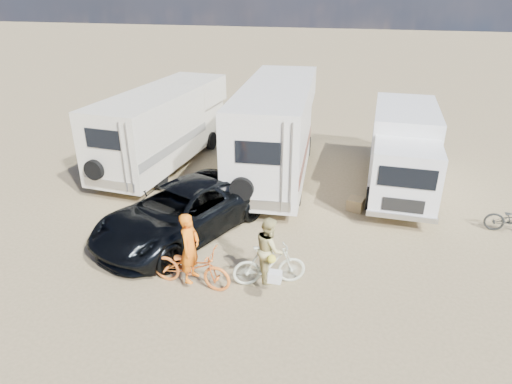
% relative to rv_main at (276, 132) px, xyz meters
% --- Properties ---
extents(ground, '(140.00, 140.00, 0.00)m').
position_rel_rv_main_xyz_m(ground, '(0.07, -6.96, -1.68)').
color(ground, '#97825A').
rests_on(ground, ground).
extents(rv_main, '(2.87, 7.99, 3.36)m').
position_rel_rv_main_xyz_m(rv_main, '(0.00, 0.00, 0.00)').
color(rv_main, white).
rests_on(rv_main, ground).
extents(rv_left, '(2.78, 7.46, 2.93)m').
position_rel_rv_main_xyz_m(rv_left, '(-4.45, 0.06, -0.22)').
color(rv_left, white).
rests_on(rv_left, ground).
extents(box_truck, '(2.22, 6.10, 2.71)m').
position_rel_rv_main_xyz_m(box_truck, '(4.42, -0.25, -0.33)').
color(box_truck, white).
rests_on(box_truck, ground).
extents(dark_suv, '(4.33, 5.83, 1.47)m').
position_rel_rv_main_xyz_m(dark_suv, '(-1.69, -4.95, -0.94)').
color(dark_suv, black).
rests_on(dark_suv, ground).
extents(bike_man, '(2.01, 0.83, 1.03)m').
position_rel_rv_main_xyz_m(bike_man, '(-0.54, -7.11, -1.16)').
color(bike_man, orange).
rests_on(bike_man, ground).
extents(bike_woman, '(1.81, 1.08, 1.05)m').
position_rel_rv_main_xyz_m(bike_woman, '(1.22, -6.61, -1.15)').
color(bike_woman, beige).
rests_on(bike_woman, ground).
extents(rider_man, '(0.46, 0.66, 1.72)m').
position_rel_rv_main_xyz_m(rider_man, '(-0.54, -7.11, -0.82)').
color(rider_man, orange).
rests_on(rider_man, ground).
extents(rider_woman, '(0.84, 0.93, 1.59)m').
position_rel_rv_main_xyz_m(rider_woman, '(1.22, -6.61, -0.89)').
color(rider_woman, tan).
rests_on(rider_woman, ground).
extents(cooler, '(0.66, 0.53, 0.47)m').
position_rel_rv_main_xyz_m(cooler, '(0.21, -2.69, -1.44)').
color(cooler, navy).
rests_on(cooler, ground).
extents(crate, '(0.58, 0.58, 0.38)m').
position_rel_rv_main_xyz_m(crate, '(3.05, -2.17, -1.49)').
color(crate, '#937A4E').
rests_on(crate, ground).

